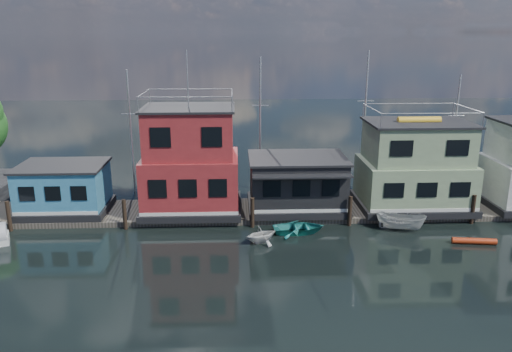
{
  "coord_description": "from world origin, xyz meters",
  "views": [
    {
      "loc": [
        -5.17,
        -24.09,
        13.44
      ],
      "look_at": [
        -3.62,
        12.0,
        3.0
      ],
      "focal_mm": 35.0,
      "sensor_mm": 36.0,
      "label": 1
    }
  ],
  "objects_px": {
    "dinghy_teal": "(299,228)",
    "dinghy_white": "(261,234)",
    "motorboat": "(401,222)",
    "houseboat_green": "(415,167)",
    "houseboat_blue": "(64,188)",
    "red_kayak": "(474,241)",
    "houseboat_red": "(191,163)",
    "houseboat_dark": "(297,183)"
  },
  "relations": [
    {
      "from": "dinghy_teal",
      "to": "red_kayak",
      "type": "height_order",
      "value": "dinghy_teal"
    },
    {
      "from": "red_kayak",
      "to": "motorboat",
      "type": "xyz_separation_m",
      "value": [
        -4.11,
        2.54,
        0.45
      ]
    },
    {
      "from": "dinghy_teal",
      "to": "motorboat",
      "type": "distance_m",
      "value": 7.21
    },
    {
      "from": "dinghy_white",
      "to": "motorboat",
      "type": "bearing_deg",
      "value": -107.77
    },
    {
      "from": "houseboat_green",
      "to": "dinghy_teal",
      "type": "distance_m",
      "value": 10.61
    },
    {
      "from": "houseboat_dark",
      "to": "dinghy_teal",
      "type": "distance_m",
      "value": 4.48
    },
    {
      "from": "dinghy_white",
      "to": "houseboat_dark",
      "type": "bearing_deg",
      "value": -56.24
    },
    {
      "from": "houseboat_dark",
      "to": "houseboat_green",
      "type": "relative_size",
      "value": 0.88
    },
    {
      "from": "houseboat_blue",
      "to": "houseboat_red",
      "type": "relative_size",
      "value": 0.54
    },
    {
      "from": "motorboat",
      "to": "houseboat_green",
      "type": "bearing_deg",
      "value": -6.3
    },
    {
      "from": "houseboat_blue",
      "to": "dinghy_teal",
      "type": "xyz_separation_m",
      "value": [
        17.19,
        -3.99,
        -1.84
      ]
    },
    {
      "from": "houseboat_green",
      "to": "dinghy_teal",
      "type": "height_order",
      "value": "houseboat_green"
    },
    {
      "from": "houseboat_red",
      "to": "houseboat_dark",
      "type": "distance_m",
      "value": 8.18
    },
    {
      "from": "houseboat_dark",
      "to": "houseboat_green",
      "type": "height_order",
      "value": "houseboat_green"
    },
    {
      "from": "houseboat_red",
      "to": "dinghy_white",
      "type": "height_order",
      "value": "houseboat_red"
    },
    {
      "from": "houseboat_green",
      "to": "red_kayak",
      "type": "relative_size",
      "value": 2.97
    },
    {
      "from": "red_kayak",
      "to": "dinghy_white",
      "type": "relative_size",
      "value": 1.24
    },
    {
      "from": "houseboat_blue",
      "to": "red_kayak",
      "type": "distance_m",
      "value": 29.28
    },
    {
      "from": "houseboat_blue",
      "to": "houseboat_green",
      "type": "height_order",
      "value": "houseboat_green"
    },
    {
      "from": "red_kayak",
      "to": "motorboat",
      "type": "height_order",
      "value": "motorboat"
    },
    {
      "from": "dinghy_teal",
      "to": "motorboat",
      "type": "height_order",
      "value": "motorboat"
    },
    {
      "from": "red_kayak",
      "to": "houseboat_dark",
      "type": "bearing_deg",
      "value": 157.65
    },
    {
      "from": "dinghy_teal",
      "to": "houseboat_blue",
      "type": "bearing_deg",
      "value": 72.3
    },
    {
      "from": "houseboat_green",
      "to": "houseboat_red",
      "type": "bearing_deg",
      "value": -180.0
    },
    {
      "from": "houseboat_dark",
      "to": "dinghy_white",
      "type": "distance_m",
      "value": 6.58
    },
    {
      "from": "houseboat_blue",
      "to": "houseboat_red",
      "type": "distance_m",
      "value": 9.69
    },
    {
      "from": "houseboat_green",
      "to": "dinghy_white",
      "type": "bearing_deg",
      "value": -155.17
    },
    {
      "from": "houseboat_blue",
      "to": "houseboat_dark",
      "type": "xyz_separation_m",
      "value": [
        17.5,
        -0.02,
        0.21
      ]
    },
    {
      "from": "red_kayak",
      "to": "houseboat_red",
      "type": "bearing_deg",
      "value": 169.13
    },
    {
      "from": "houseboat_green",
      "to": "dinghy_white",
      "type": "height_order",
      "value": "houseboat_green"
    },
    {
      "from": "houseboat_dark",
      "to": "red_kayak",
      "type": "xyz_separation_m",
      "value": [
        11.0,
        -6.37,
        -2.21
      ]
    },
    {
      "from": "dinghy_teal",
      "to": "dinghy_white",
      "type": "height_order",
      "value": "dinghy_white"
    },
    {
      "from": "houseboat_green",
      "to": "motorboat",
      "type": "height_order",
      "value": "houseboat_green"
    },
    {
      "from": "motorboat",
      "to": "red_kayak",
      "type": "bearing_deg",
      "value": -99.33
    },
    {
      "from": "red_kayak",
      "to": "houseboat_blue",
      "type": "bearing_deg",
      "value": 175.08
    },
    {
      "from": "houseboat_red",
      "to": "motorboat",
      "type": "xyz_separation_m",
      "value": [
        14.89,
        -3.85,
        -3.45
      ]
    },
    {
      "from": "houseboat_blue",
      "to": "dinghy_teal",
      "type": "bearing_deg",
      "value": -13.06
    },
    {
      "from": "houseboat_blue",
      "to": "houseboat_red",
      "type": "bearing_deg",
      "value": 0.0
    },
    {
      "from": "houseboat_blue",
      "to": "houseboat_green",
      "type": "bearing_deg",
      "value": 0.0
    },
    {
      "from": "houseboat_red",
      "to": "dinghy_white",
      "type": "distance_m",
      "value": 8.24
    },
    {
      "from": "houseboat_red",
      "to": "dinghy_teal",
      "type": "xyz_separation_m",
      "value": [
        7.69,
        -3.99,
        -3.73
      ]
    },
    {
      "from": "houseboat_dark",
      "to": "red_kayak",
      "type": "height_order",
      "value": "houseboat_dark"
    }
  ]
}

